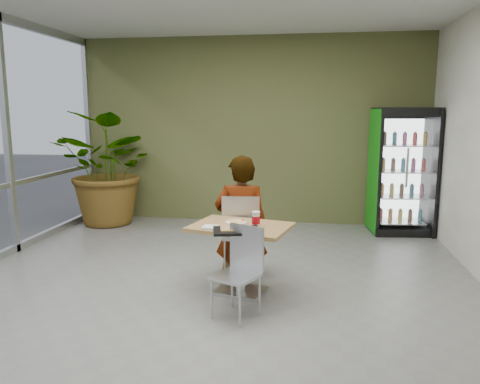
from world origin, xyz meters
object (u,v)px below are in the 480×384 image
object	(u,v)px
seated_woman	(241,228)
soda_cup	(256,219)
chair_far	(241,229)
beverage_fridge	(402,171)
cafeteria_tray	(236,231)
chair_near	(241,264)
potted_plant	(111,168)
dining_table	(241,245)

from	to	relation	value
seated_woman	soda_cup	xyz separation A→B (m)	(0.25, -0.62, 0.26)
chair_far	seated_woman	bearing A→B (deg)	-85.66
chair_far	soda_cup	xyz separation A→B (m)	(0.24, -0.57, 0.25)
chair_far	beverage_fridge	size ratio (longest dim) A/B	0.49
cafeteria_tray	soda_cup	bearing A→B (deg)	57.42
chair_near	beverage_fridge	xyz separation A→B (m)	(2.06, 3.46, 0.49)
chair_far	beverage_fridge	distance (m)	3.29
soda_cup	chair_near	bearing A→B (deg)	-99.00
cafeteria_tray	potted_plant	distance (m)	4.06
soda_cup	cafeteria_tray	world-z (taller)	soda_cup
soda_cup	potted_plant	size ratio (longest dim) A/B	0.08
chair_near	beverage_fridge	bearing A→B (deg)	85.72
dining_table	seated_woman	size ratio (longest dim) A/B	0.66
chair_near	cafeteria_tray	bearing A→B (deg)	136.58
chair_far	cafeteria_tray	size ratio (longest dim) A/B	2.16
chair_far	chair_near	distance (m)	1.08
dining_table	beverage_fridge	bearing A→B (deg)	53.81
dining_table	chair_near	bearing A→B (deg)	-80.86
chair_far	cafeteria_tray	distance (m)	0.85
dining_table	chair_near	distance (m)	0.53
chair_far	potted_plant	size ratio (longest dim) A/B	0.50
seated_woman	dining_table	bearing A→B (deg)	93.57
dining_table	chair_far	bearing A→B (deg)	98.10
seated_woman	chair_far	bearing A→B (deg)	94.34
dining_table	chair_near	size ratio (longest dim) A/B	1.33
beverage_fridge	seated_woman	bearing A→B (deg)	-140.28
seated_woman	potted_plant	world-z (taller)	potted_plant
chair_near	cafeteria_tray	distance (m)	0.36
chair_far	soda_cup	distance (m)	0.67
chair_far	seated_woman	world-z (taller)	seated_woman
chair_far	seated_woman	distance (m)	0.05
seated_woman	potted_plant	distance (m)	3.40
seated_woman	beverage_fridge	distance (m)	3.26
cafeteria_tray	seated_woman	bearing A→B (deg)	95.36
dining_table	beverage_fridge	size ratio (longest dim) A/B	0.58
seated_woman	soda_cup	distance (m)	0.72
soda_cup	potted_plant	distance (m)	3.99
cafeteria_tray	chair_far	bearing A→B (deg)	95.13
dining_table	cafeteria_tray	world-z (taller)	cafeteria_tray
seated_woman	beverage_fridge	world-z (taller)	beverage_fridge
soda_cup	beverage_fridge	size ratio (longest dim) A/B	0.08
chair_near	cafeteria_tray	world-z (taller)	chair_near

